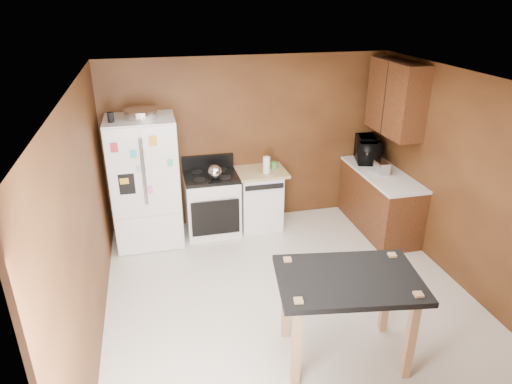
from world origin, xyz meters
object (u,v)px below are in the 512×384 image
object	(u,v)px
microwave	(367,150)
gas_range	(212,203)
refrigerator	(146,182)
dishwasher	(259,198)
toaster	(381,168)
island	(348,289)
kettle	(215,172)
roasting_pan	(141,113)
green_canister	(274,165)
paper_towel	(266,165)
pen_cup	(111,117)

from	to	relation	value
microwave	gas_range	distance (m)	2.51
refrigerator	dishwasher	distance (m)	1.69
dishwasher	refrigerator	bearing A→B (deg)	-177.01
toaster	island	bearing A→B (deg)	-122.25
kettle	microwave	size ratio (longest dim) A/B	0.33
roasting_pan	toaster	distance (m)	3.42
green_canister	island	distance (m)	2.91
green_canister	toaster	bearing A→B (deg)	-22.17
gas_range	microwave	bearing A→B (deg)	1.76
toaster	dishwasher	size ratio (longest dim) A/B	0.27
paper_towel	gas_range	xyz separation A→B (m)	(-0.80, 0.07, -0.55)
kettle	island	distance (m)	2.81
pen_cup	dishwasher	size ratio (longest dim) A/B	0.14
pen_cup	refrigerator	distance (m)	1.03
paper_towel	green_canister	size ratio (longest dim) A/B	2.44
roasting_pan	microwave	world-z (taller)	roasting_pan
kettle	dishwasher	xyz separation A→B (m)	(0.68, 0.18, -0.55)
island	paper_towel	bearing A→B (deg)	91.32
microwave	paper_towel	bearing A→B (deg)	111.03
paper_towel	toaster	xyz separation A→B (m)	(1.59, -0.43, -0.02)
pen_cup	kettle	world-z (taller)	pen_cup
microwave	dishwasher	world-z (taller)	microwave
roasting_pan	paper_towel	distance (m)	1.88
pen_cup	island	xyz separation A→B (m)	(2.11, -2.64, -1.08)
kettle	refrigerator	world-z (taller)	refrigerator
pen_cup	dishwasher	xyz separation A→B (m)	(1.97, 0.21, -1.41)
pen_cup	gas_range	distance (m)	1.88
toaster	refrigerator	bearing A→B (deg)	173.34
toaster	pen_cup	bearing A→B (deg)	176.00
pen_cup	green_canister	size ratio (longest dim) A/B	1.26
kettle	gas_range	world-z (taller)	same
roasting_pan	gas_range	bearing A→B (deg)	3.29
paper_towel	dishwasher	xyz separation A→B (m)	(-0.08, 0.10, -0.56)
microwave	refrigerator	size ratio (longest dim) A/B	0.33
refrigerator	kettle	bearing A→B (deg)	-5.49
dishwasher	green_canister	bearing A→B (deg)	12.65
green_canister	dishwasher	bearing A→B (deg)	-167.35
paper_towel	gas_range	size ratio (longest dim) A/B	0.22
roasting_pan	island	bearing A→B (deg)	-57.87
pen_cup	dishwasher	distance (m)	2.43
pen_cup	microwave	bearing A→B (deg)	4.06
paper_towel	island	world-z (taller)	paper_towel
dishwasher	kettle	bearing A→B (deg)	-165.50
roasting_pan	island	size ratio (longest dim) A/B	0.31
pen_cup	toaster	world-z (taller)	pen_cup
pen_cup	refrigerator	xyz separation A→B (m)	(0.34, 0.13, -0.96)
gas_range	refrigerator	bearing A→B (deg)	-176.19
refrigerator	gas_range	size ratio (longest dim) A/B	1.64
roasting_pan	pen_cup	size ratio (longest dim) A/B	3.55
green_canister	microwave	size ratio (longest dim) A/B	0.16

